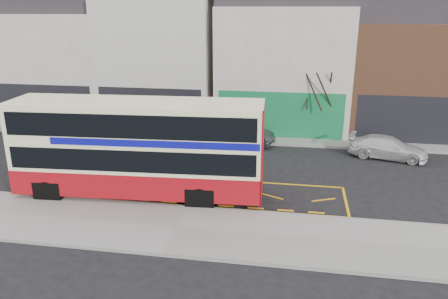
% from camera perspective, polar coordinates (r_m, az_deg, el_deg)
% --- Properties ---
extents(ground, '(120.00, 120.00, 0.00)m').
position_cam_1_polar(ground, '(19.88, -4.54, -7.28)').
color(ground, black).
rests_on(ground, ground).
extents(pavement, '(40.00, 4.00, 0.15)m').
position_cam_1_polar(pavement, '(17.87, -6.34, -10.19)').
color(pavement, '#999591').
rests_on(pavement, ground).
extents(kerb, '(40.00, 0.15, 0.15)m').
position_cam_1_polar(kerb, '(19.52, -4.81, -7.55)').
color(kerb, gray).
rests_on(kerb, ground).
extents(far_pavement, '(50.00, 3.00, 0.15)m').
position_cam_1_polar(far_pavement, '(29.95, 0.50, 1.83)').
color(far_pavement, '#999591').
rests_on(far_pavement, ground).
extents(road_markings, '(14.00, 3.40, 0.01)m').
position_cam_1_polar(road_markings, '(21.29, -3.51, -5.45)').
color(road_markings, '#FFB20D').
rests_on(road_markings, ground).
extents(terrace_far_left, '(8.00, 8.01, 10.80)m').
position_cam_1_polar(terrace_far_left, '(37.21, -19.86, 11.47)').
color(terrace_far_left, silver).
rests_on(terrace_far_left, ground).
extents(terrace_left, '(8.00, 8.01, 11.80)m').
position_cam_1_polar(terrace_left, '(34.02, -7.79, 12.66)').
color(terrace_left, beige).
rests_on(terrace_left, ground).
extents(terrace_green_shop, '(9.00, 8.01, 11.30)m').
position_cam_1_polar(terrace_green_shop, '(32.56, 7.90, 11.97)').
color(terrace_green_shop, silver).
rests_on(terrace_green_shop, ground).
extents(terrace_right, '(9.00, 8.01, 10.30)m').
position_cam_1_polar(terrace_right, '(33.56, 23.63, 9.97)').
color(terrace_right, '#91583A').
rests_on(terrace_right, ground).
extents(double_decker_bus, '(11.53, 3.26, 4.55)m').
position_cam_1_polar(double_decker_bus, '(20.32, -11.00, 0.27)').
color(double_decker_bus, '#FFFBC2').
rests_on(double_decker_bus, ground).
extents(bus_stop_post, '(0.71, 0.12, 2.86)m').
position_cam_1_polar(bus_stop_post, '(20.99, -20.73, -1.51)').
color(bus_stop_post, black).
rests_on(bus_stop_post, pavement).
extents(car_silver, '(4.46, 2.81, 1.42)m').
position_cam_1_polar(car_silver, '(31.10, -18.18, 2.73)').
color(car_silver, '#A0A0A4').
rests_on(car_silver, ground).
extents(car_grey, '(4.61, 2.63, 1.44)m').
position_cam_1_polar(car_grey, '(28.35, 2.12, 2.22)').
color(car_grey, '#37393E').
rests_on(car_grey, ground).
extents(car_white, '(4.72, 2.77, 1.28)m').
position_cam_1_polar(car_white, '(27.35, 20.59, 0.26)').
color(car_white, silver).
rests_on(car_white, ground).
extents(street_tree_left, '(2.63, 2.63, 5.68)m').
position_cam_1_polar(street_tree_left, '(35.85, -24.14, 9.20)').
color(street_tree_left, black).
rests_on(street_tree_left, ground).
extents(street_tree_right, '(2.74, 2.74, 5.91)m').
position_cam_1_polar(street_tree_right, '(29.09, 12.34, 8.91)').
color(street_tree_right, black).
rests_on(street_tree_right, ground).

